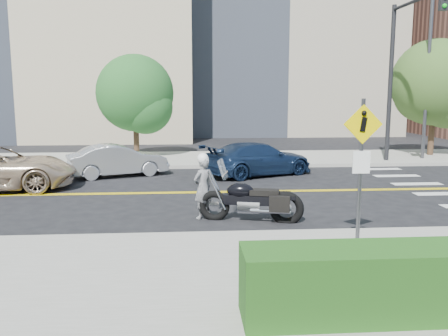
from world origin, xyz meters
name	(u,v)px	position (x,y,z in m)	size (l,w,h in m)	color
ground_plane	(166,193)	(0.00, 0.00, 0.00)	(120.00, 120.00, 0.00)	black
sidewalk_near	(144,278)	(0.00, -7.50, 0.07)	(60.00, 5.00, 0.15)	#9E9B91
sidewalk_far	(173,159)	(0.00, 7.50, 0.07)	(60.00, 5.00, 0.15)	#9E9B91
building_mid	(273,13)	(8.00, 26.00, 10.00)	(18.00, 14.00, 20.00)	#A39984
lamp_post	(428,74)	(12.00, 6.50, 4.15)	(0.16, 0.16, 8.00)	#4C4C51
traffic_light	(400,60)	(10.00, 5.08, 4.67)	(0.28, 4.50, 7.00)	black
pedestrian_sign	(361,159)	(4.20, -6.31, 1.96)	(0.78, 0.08, 3.00)	#4C4C51
motorcyclist	(203,186)	(1.14, -3.27, 0.86)	(0.70, 0.68, 1.73)	#A8A7AC
motorcycle	(251,191)	(2.36, -3.66, 0.79)	(2.59, 0.79, 1.58)	black
parked_car_silver	(118,160)	(-2.02, 3.35, 0.63)	(1.34, 3.83, 1.26)	#9FA1A6
parked_car_blue	(258,159)	(3.52, 3.17, 0.66)	(1.84, 4.53, 1.32)	navy
tree_far_a	(135,93)	(-1.83, 8.26, 3.25)	(3.76, 3.76, 5.13)	#382619
tree_far_b	(435,83)	(13.02, 7.73, 3.77)	(4.28, 4.28, 5.92)	#382619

